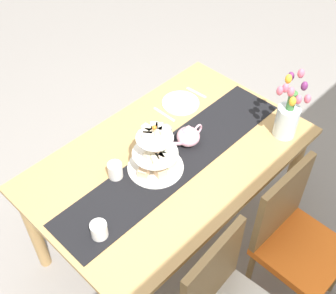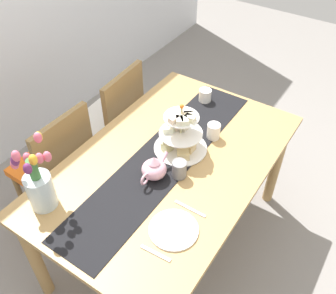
# 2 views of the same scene
# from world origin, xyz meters

# --- Properties ---
(ground_plane) EXTENTS (8.00, 8.00, 0.00)m
(ground_plane) POSITION_xyz_m (0.00, 0.00, 0.00)
(ground_plane) COLOR gray
(dining_table) EXTENTS (1.55, 0.97, 0.75)m
(dining_table) POSITION_xyz_m (0.00, 0.00, 0.65)
(dining_table) COLOR tan
(dining_table) RESTS_ON ground_plane
(chair_left) EXTENTS (0.43, 0.43, 0.91)m
(chair_left) POSITION_xyz_m (-0.21, 0.71, 0.50)
(chair_left) COLOR olive
(chair_left) RESTS_ON ground_plane
(chair_right) EXTENTS (0.45, 0.45, 0.91)m
(chair_right) POSITION_xyz_m (0.34, 0.71, 0.50)
(chair_right) COLOR olive
(chair_right) RESTS_ON ground_plane
(table_runner) EXTENTS (1.49, 0.31, 0.00)m
(table_runner) POSITION_xyz_m (0.00, 0.03, 0.75)
(table_runner) COLOR black
(table_runner) RESTS_ON dining_table
(tiered_cake_stand) EXTENTS (0.30, 0.30, 0.30)m
(tiered_cake_stand) POSITION_xyz_m (0.11, 0.00, 0.85)
(tiered_cake_stand) COLOR beige
(tiered_cake_stand) RESTS_ON table_runner
(teapot) EXTENTS (0.24, 0.13, 0.14)m
(teapot) POSITION_xyz_m (-0.14, 0.00, 0.81)
(teapot) COLOR #E5A8BC
(teapot) RESTS_ON table_runner
(tulip_vase) EXTENTS (0.20, 0.17, 0.41)m
(tulip_vase) POSITION_xyz_m (-0.58, 0.34, 0.90)
(tulip_vase) COLOR silver
(tulip_vase) RESTS_ON dining_table
(cream_jug) EXTENTS (0.08, 0.08, 0.08)m
(cream_jug) POSITION_xyz_m (0.59, 0.11, 0.79)
(cream_jug) COLOR white
(cream_jug) RESTS_ON dining_table
(dinner_plate_left) EXTENTS (0.23, 0.23, 0.01)m
(dinner_plate_left) POSITION_xyz_m (-0.36, -0.27, 0.76)
(dinner_plate_left) COLOR white
(dinner_plate_left) RESTS_ON dining_table
(fork_left) EXTENTS (0.03, 0.15, 0.01)m
(fork_left) POSITION_xyz_m (-0.51, -0.27, 0.75)
(fork_left) COLOR silver
(fork_left) RESTS_ON dining_table
(knife_left) EXTENTS (0.01, 0.17, 0.01)m
(knife_left) POSITION_xyz_m (-0.22, -0.27, 0.75)
(knife_left) COLOR silver
(knife_left) RESTS_ON dining_table
(mug_grey) EXTENTS (0.08, 0.08, 0.09)m
(mug_grey) POSITION_xyz_m (-0.07, -0.11, 0.80)
(mug_grey) COLOR slate
(mug_grey) RESTS_ON table_runner
(mug_white_text) EXTENTS (0.08, 0.08, 0.09)m
(mug_white_text) POSITION_xyz_m (0.30, -0.11, 0.80)
(mug_white_text) COLOR white
(mug_white_text) RESTS_ON dining_table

